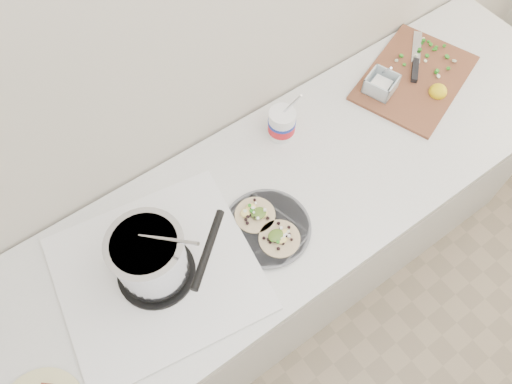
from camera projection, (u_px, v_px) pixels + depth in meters
counter at (275, 246)px, 2.01m from camera, size 2.44×0.66×0.90m
stove at (153, 263)px, 1.40m from camera, size 0.64×0.60×0.27m
taco_plate at (267, 227)px, 1.54m from camera, size 0.28×0.28×0.04m
tub at (283, 122)px, 1.68m from camera, size 0.10×0.10×0.21m
cutboard at (412, 76)px, 1.85m from camera, size 0.55×0.46×0.07m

